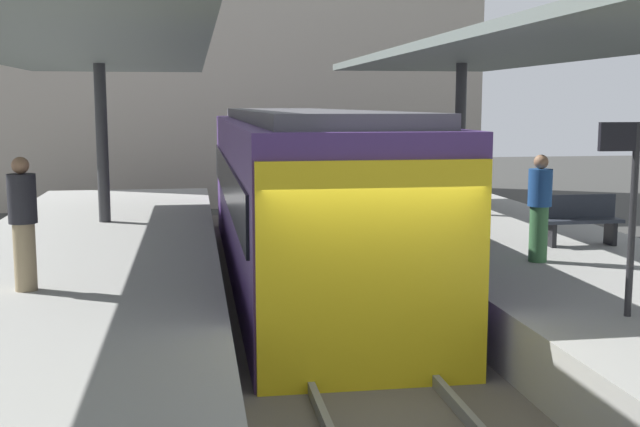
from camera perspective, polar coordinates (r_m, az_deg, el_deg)
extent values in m
plane|color=#383835|center=(9.80, 3.13, -12.49)|extent=(80.00, 80.00, 0.00)
cube|color=#9E9E99|center=(9.61, -19.97, -10.22)|extent=(4.40, 28.00, 1.00)
cube|color=#59544C|center=(9.76, 3.13, -11.94)|extent=(3.20, 28.00, 0.20)
cube|color=slate|center=(9.59, -1.15, -11.23)|extent=(0.08, 28.00, 0.14)
cube|color=slate|center=(9.88, 7.30, -10.71)|extent=(0.08, 28.00, 0.14)
cube|color=#472D6B|center=(14.95, -1.47, 1.12)|extent=(2.70, 12.52, 2.90)
cube|color=yellow|center=(8.86, 3.94, -4.57)|extent=(2.65, 0.08, 2.60)
cube|color=black|center=(14.80, -6.74, 2.36)|extent=(0.04, 11.52, 0.76)
cube|color=black|center=(15.16, 3.68, 2.53)|extent=(0.04, 11.52, 0.76)
cube|color=#515156|center=(14.85, -1.49, 7.07)|extent=(2.16, 11.90, 0.20)
cylinder|color=#333335|center=(16.79, -15.39, 4.87)|extent=(0.24, 0.24, 3.22)
cube|color=slate|center=(10.57, -19.51, 12.27)|extent=(4.18, 21.00, 0.16)
cylinder|color=#333335|center=(17.66, 10.03, 5.27)|extent=(0.24, 0.24, 3.28)
cube|color=slate|center=(11.90, 20.38, 12.00)|extent=(4.18, 21.00, 0.16)
cube|color=black|center=(14.05, 16.24, -1.48)|extent=(0.08, 0.32, 0.40)
cube|color=black|center=(14.55, 20.16, -1.34)|extent=(0.08, 0.32, 0.40)
cube|color=#2D333D|center=(14.26, 18.27, -0.50)|extent=(1.40, 0.40, 0.06)
cube|color=#2D333D|center=(14.39, 17.98, 0.51)|extent=(1.40, 0.06, 0.40)
cylinder|color=#262628|center=(9.59, 21.55, -0.51)|extent=(0.08, 0.08, 2.20)
cube|color=black|center=(9.51, 21.84, 5.16)|extent=(0.90, 0.06, 0.32)
cylinder|color=#386B3D|center=(12.62, 15.43, -1.42)|extent=(0.28, 0.28, 0.86)
cylinder|color=navy|center=(12.53, 15.55, 1.81)|extent=(0.36, 0.36, 0.57)
sphere|color=#936B4C|center=(12.50, 15.62, 3.60)|extent=(0.22, 0.22, 0.22)
cylinder|color=#998460|center=(10.97, -20.45, -2.94)|extent=(0.28, 0.28, 0.89)
cylinder|color=#232328|center=(10.86, -20.64, 1.01)|extent=(0.36, 0.36, 0.64)
sphere|color=#936B4C|center=(10.82, -20.75, 3.26)|extent=(0.22, 0.22, 0.22)
cube|color=#A89E8E|center=(29.06, -7.79, 11.93)|extent=(18.00, 6.00, 11.00)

